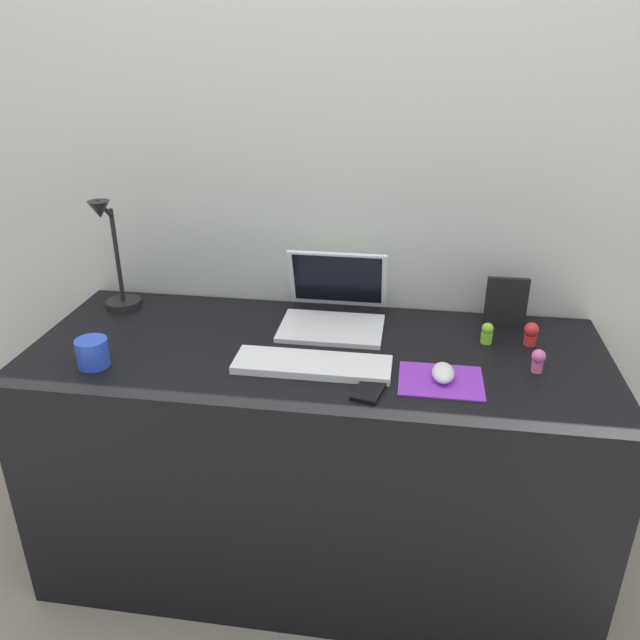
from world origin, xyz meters
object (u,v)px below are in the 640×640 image
cell_phone (370,388)px  toy_figurine_lime (487,333)px  laptop (334,306)px  picture_frame (506,302)px  coffee_mug (93,353)px  mouse (443,373)px  desk_lamp (113,258)px  toy_figurine_pink (538,360)px  toy_figurine_red (531,333)px  keyboard (312,365)px

cell_phone → toy_figurine_lime: size_ratio=2.11×
laptop → toy_figurine_lime: size_ratio=4.95×
picture_frame → coffee_mug: size_ratio=1.81×
laptop → mouse: laptop is taller
desk_lamp → toy_figurine_lime: desk_lamp is taller
picture_frame → desk_lamp: bearing=-177.2°
coffee_mug → toy_figurine_pink: 1.15m
desk_lamp → coffee_mug: (0.09, -0.36, -0.13)m
mouse → desk_lamp: desk_lamp is taller
desk_lamp → laptop: bearing=0.6°
coffee_mug → toy_figurine_lime: 1.07m
coffee_mug → toy_figurine_pink: (1.14, 0.14, -0.00)m
picture_frame → toy_figurine_pink: size_ratio=2.40×
laptop → cell_phone: 0.41m
toy_figurine_red → toy_figurine_lime: (-0.12, -0.01, -0.00)m
cell_phone → toy_figurine_lime: 0.43m
toy_figurine_lime → cell_phone: bearing=-134.6°
keyboard → cell_phone: size_ratio=3.20×
coffee_mug → laptop: bearing=31.8°
cell_phone → toy_figurine_lime: bearing=58.7°
laptop → toy_figurine_red: (0.56, -0.07, -0.02)m
toy_figurine_red → toy_figurine_pink: toy_figurine_red is taller
laptop → toy_figurine_lime: 0.45m
keyboard → picture_frame: picture_frame is taller
mouse → toy_figurine_red: toy_figurine_red is taller
desk_lamp → toy_figurine_pink: bearing=-9.9°
laptop → cell_phone: size_ratio=2.34×
keyboard → picture_frame: 0.63m
mouse → cell_phone: size_ratio=0.75×
mouse → toy_figurine_lime: bearing=61.2°
laptop → coffee_mug: size_ratio=3.62×
laptop → toy_figurine_lime: laptop is taller
mouse → cell_phone: mouse is taller
laptop → toy_figurine_pink: bearing=-21.9°
keyboard → picture_frame: size_ratio=2.73×
laptop → desk_lamp: (-0.68, -0.01, 0.12)m
coffee_mug → toy_figurine_lime: size_ratio=1.37×
cell_phone → toy_figurine_lime: toy_figurine_lime is taller
desk_lamp → coffee_mug: size_ratio=4.35×
keyboard → toy_figurine_lime: toy_figurine_lime is taller
toy_figurine_lime → keyboard: bearing=-154.7°
laptop → picture_frame: laptop is taller
desk_lamp → coffee_mug: desk_lamp is taller
picture_frame → keyboard: bearing=-146.6°
keyboard → desk_lamp: (-0.66, 0.29, 0.16)m
desk_lamp → cell_phone: bearing=-24.5°
mouse → picture_frame: picture_frame is taller
keyboard → toy_figurine_lime: 0.51m
coffee_mug → toy_figurine_pink: size_ratio=1.33×
mouse → coffee_mug: coffee_mug is taller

